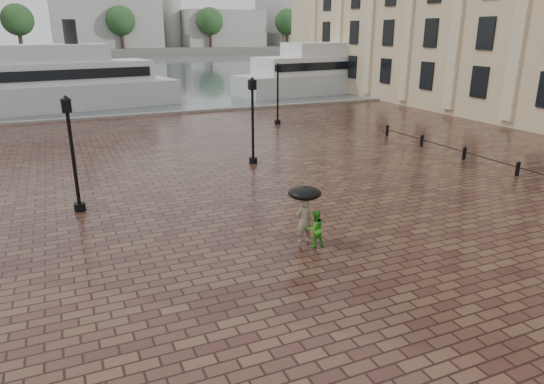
% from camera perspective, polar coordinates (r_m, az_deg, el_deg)
% --- Properties ---
extents(ground, '(300.00, 300.00, 0.00)m').
position_cam_1_polar(ground, '(13.32, 8.40, -12.39)').
color(ground, '#341C18').
rests_on(ground, ground).
extents(harbour_water, '(240.00, 240.00, 0.00)m').
position_cam_1_polar(harbour_water, '(101.99, -20.85, 13.47)').
color(harbour_water, '#414D4F').
rests_on(harbour_water, ground).
extents(quay_edge, '(80.00, 0.60, 0.30)m').
position_cam_1_polar(quay_edge, '(42.59, -15.20, 8.64)').
color(quay_edge, slate).
rests_on(quay_edge, ground).
extents(far_shore, '(300.00, 60.00, 2.00)m').
position_cam_1_polar(far_shore, '(169.79, -22.53, 15.15)').
color(far_shore, '#4C4C47').
rests_on(far_shore, ground).
extents(distant_skyline, '(102.50, 22.00, 33.00)m').
position_cam_1_polar(distant_skyline, '(168.63, -5.31, 19.27)').
color(distant_skyline, gray).
rests_on(distant_skyline, ground).
extents(far_trees, '(188.00, 8.00, 13.50)m').
position_cam_1_polar(far_trees, '(147.73, -22.57, 18.14)').
color(far_trees, '#2D2119').
rests_on(far_trees, ground).
extents(bollard_row, '(0.22, 21.22, 0.73)m').
position_cam_1_polar(bollard_row, '(26.67, 26.95, 2.56)').
color(bollard_row, black).
rests_on(bollard_row, ground).
extents(street_lamps, '(21.44, 14.44, 4.40)m').
position_cam_1_polar(street_lamps, '(27.85, -13.76, 8.71)').
color(street_lamps, black).
rests_on(street_lamps, ground).
extents(adult_pedestrian, '(0.59, 0.42, 1.54)m').
position_cam_1_polar(adult_pedestrian, '(16.20, 3.79, -3.39)').
color(adult_pedestrian, gray).
rests_on(adult_pedestrian, ground).
extents(child_pedestrian, '(0.64, 0.51, 1.26)m').
position_cam_1_polar(child_pedestrian, '(15.96, 5.10, -4.31)').
color(child_pedestrian, green).
rests_on(child_pedestrian, ground).
extents(ferry_near, '(24.21, 9.30, 7.74)m').
position_cam_1_polar(ferry_near, '(48.43, -25.35, 11.44)').
color(ferry_near, '#B7B7B7').
rests_on(ferry_near, ground).
extents(ferry_far, '(23.65, 8.74, 7.58)m').
position_cam_1_polar(ferry_far, '(58.16, 6.86, 13.87)').
color(ferry_far, '#B7B7B7').
rests_on(ferry_far, ground).
extents(umbrella, '(1.10, 1.10, 1.10)m').
position_cam_1_polar(umbrella, '(15.86, 3.87, -0.14)').
color(umbrella, black).
rests_on(umbrella, ground).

